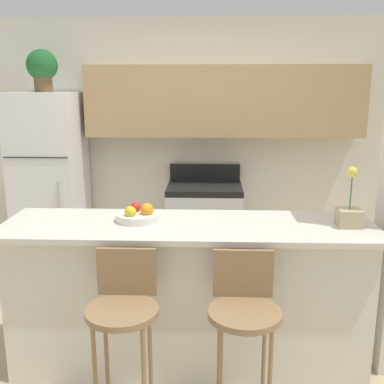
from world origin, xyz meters
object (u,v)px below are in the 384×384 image
(bar_stool_left, at_px, (124,311))
(orchid_vase, at_px, (349,212))
(stove_range, at_px, (204,228))
(fruit_bowl, at_px, (138,215))
(refrigerator, at_px, (51,185))
(bar_stool_right, at_px, (244,313))
(potted_plant_on_fridge, at_px, (42,68))

(bar_stool_left, distance_m, orchid_vase, 1.51)
(stove_range, relative_size, fruit_bowl, 3.72)
(refrigerator, bearing_deg, bar_stool_right, -49.83)
(refrigerator, relative_size, bar_stool_left, 1.85)
(refrigerator, relative_size, stove_range, 1.70)
(bar_stool_right, bearing_deg, fruit_bowl, 138.35)
(refrigerator, xyz_separation_m, bar_stool_left, (1.13, -2.12, -0.24))
(refrigerator, relative_size, fruit_bowl, 6.31)
(refrigerator, xyz_separation_m, stove_range, (1.55, 0.04, -0.45))
(refrigerator, distance_m, bar_stool_right, 2.78)
(stove_range, xyz_separation_m, bar_stool_right, (0.24, -2.16, 0.20))
(refrigerator, bearing_deg, potted_plant_on_fridge, 115.34)
(bar_stool_right, xyz_separation_m, orchid_vase, (0.69, 0.52, 0.44))
(orchid_vase, bearing_deg, stove_range, 119.45)
(refrigerator, distance_m, stove_range, 1.61)
(stove_range, height_order, fruit_bowl, fruit_bowl)
(stove_range, xyz_separation_m, orchid_vase, (0.93, -1.64, 0.64))
(refrigerator, distance_m, orchid_vase, 2.95)
(refrigerator, height_order, fruit_bowl, refrigerator)
(bar_stool_left, height_order, bar_stool_right, same)
(orchid_vase, xyz_separation_m, fruit_bowl, (-1.35, 0.07, -0.06))
(stove_range, relative_size, bar_stool_left, 1.09)
(orchid_vase, bearing_deg, bar_stool_right, -143.11)
(refrigerator, distance_m, potted_plant_on_fridge, 1.13)
(refrigerator, xyz_separation_m, potted_plant_on_fridge, (-0.00, 0.00, 1.13))
(potted_plant_on_fridge, bearing_deg, refrigerator, -64.66)
(stove_range, xyz_separation_m, potted_plant_on_fridge, (-1.55, -0.04, 1.58))
(refrigerator, height_order, orchid_vase, refrigerator)
(orchid_vase, bearing_deg, bar_stool_left, -159.06)
(refrigerator, distance_m, fruit_bowl, 1.91)
(potted_plant_on_fridge, distance_m, orchid_vase, 3.09)
(fruit_bowl, bearing_deg, orchid_vase, -3.06)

